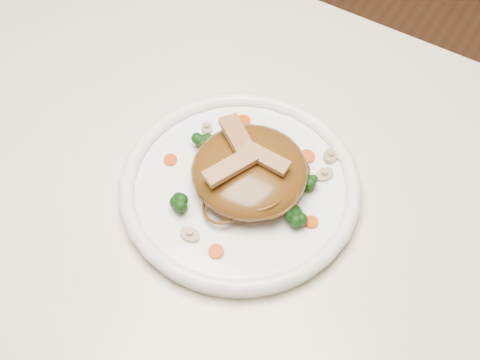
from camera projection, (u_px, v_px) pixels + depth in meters
The scene contains 19 objects.
table at pixel (206, 226), 0.98m from camera, with size 1.20×0.80×0.75m.
plate at pixel (240, 190), 0.89m from camera, with size 0.30×0.30×0.02m, color white.
noodle_mound at pixel (250, 171), 0.86m from camera, with size 0.15×0.15×0.05m, color #5A3A11.
chicken_a at pixel (266, 158), 0.83m from camera, with size 0.06×0.02×0.01m, color #9F784B.
chicken_b at pixel (239, 140), 0.85m from camera, with size 0.07×0.02×0.01m, color #9F784B.
chicken_c at pixel (231, 167), 0.83m from camera, with size 0.07×0.02×0.01m, color #9F784B.
broccoli_0 at pixel (309, 182), 0.87m from camera, with size 0.02×0.02×0.03m, color #0E340A, non-canonical shape.
broccoli_1 at pixel (202, 140), 0.91m from camera, with size 0.03×0.03×0.03m, color #0E340A, non-canonical shape.
broccoli_2 at pixel (182, 203), 0.85m from camera, with size 0.02×0.02×0.03m, color #0E340A, non-canonical shape.
broccoli_3 at pixel (297, 216), 0.84m from camera, with size 0.03×0.03×0.03m, color #0E340A, non-canonical shape.
carrot_0 at pixel (307, 157), 0.91m from camera, with size 0.02×0.02×0.01m, color #CB3B07.
carrot_1 at pixel (170, 160), 0.90m from camera, with size 0.02×0.02×0.01m, color #CB3B07.
carrot_2 at pixel (311, 222), 0.85m from camera, with size 0.02×0.02×0.01m, color #CB3B07.
carrot_3 at pixel (243, 121), 0.94m from camera, with size 0.02×0.02×0.01m, color #CB3B07.
carrot_4 at pixel (216, 251), 0.82m from camera, with size 0.02×0.02×0.01m, color #CB3B07.
mushroom_0 at pixel (190, 235), 0.84m from camera, with size 0.03×0.03×0.01m, color beige.
mushroom_1 at pixel (324, 175), 0.89m from camera, with size 0.02×0.02×0.01m, color beige.
mushroom_2 at pixel (207, 129), 0.93m from camera, with size 0.02×0.02×0.01m, color beige.
mushroom_3 at pixel (330, 156), 0.91m from camera, with size 0.03×0.03×0.01m, color beige.
Camera 1 is at (0.31, -0.41, 1.49)m, focal length 51.92 mm.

